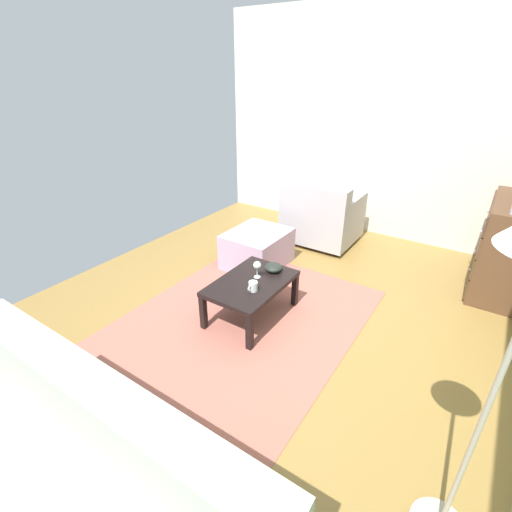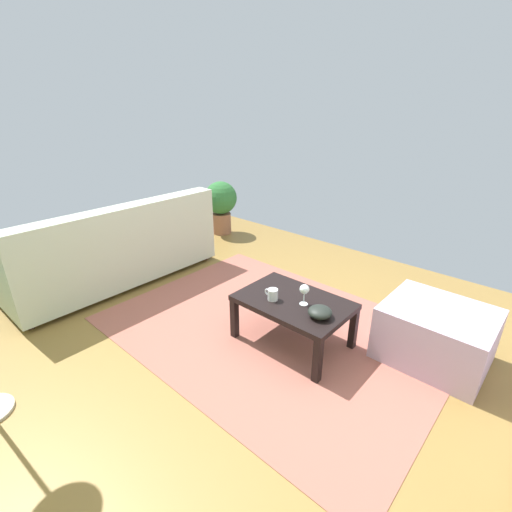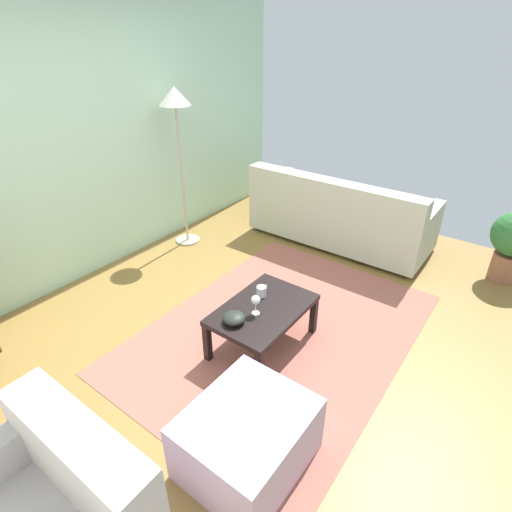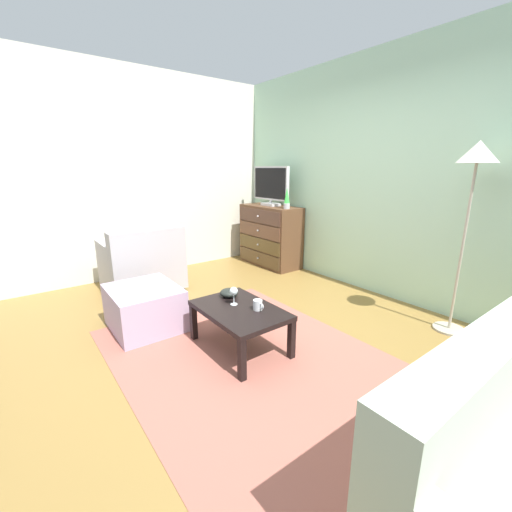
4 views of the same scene
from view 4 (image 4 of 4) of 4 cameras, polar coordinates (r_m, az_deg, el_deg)
ground_plane at (r=3.02m, az=0.20°, el=-15.18°), size 5.74×4.40×0.05m
wall_accent_rear at (r=4.11m, az=23.07°, el=12.46°), size 5.74×0.12×2.79m
wall_plain_left at (r=4.96m, az=-19.08°, el=13.08°), size 0.12×4.40×2.79m
area_rug at (r=2.77m, az=-0.61°, el=-17.58°), size 2.60×1.90×0.01m
dresser at (r=5.17m, az=2.45°, el=3.56°), size 1.04×0.49×0.93m
tv at (r=5.11m, az=2.59°, el=12.23°), size 0.76×0.18×0.59m
lava_lamp at (r=4.74m, az=5.40°, el=9.95°), size 0.09×0.09×0.33m
coffee_table at (r=2.78m, az=-2.85°, el=-9.94°), size 0.82×0.55×0.37m
wine_glass at (r=2.79m, az=-3.90°, el=-6.22°), size 0.07×0.07×0.16m
mug at (r=2.71m, az=0.34°, el=-8.52°), size 0.11×0.08×0.08m
bowl_decorative at (r=2.99m, az=-4.72°, el=-6.38°), size 0.16×0.16×0.07m
armchair at (r=4.29m, az=-19.11°, el=-1.33°), size 0.80×0.86×0.82m
ottoman at (r=3.35m, az=-18.83°, el=-8.50°), size 0.70×0.61×0.41m
standing_lamp at (r=3.39m, az=33.86°, el=12.15°), size 0.32×0.32×1.72m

